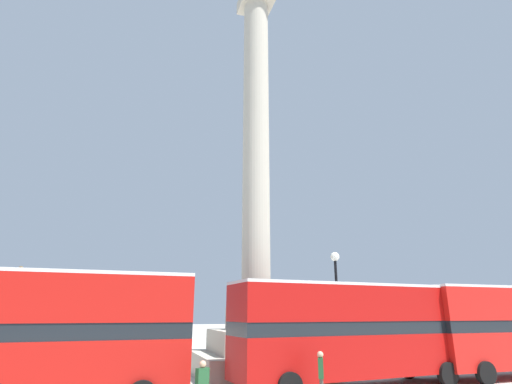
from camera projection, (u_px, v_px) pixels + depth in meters
The scene contains 7 objects.
ground_plane at pixel (256, 376), 20.30m from camera, with size 200.00×200.00×0.00m, color #ADA89E.
monument_column at pixel (256, 244), 22.28m from camera, with size 6.11×6.11×24.93m.
bus_b at pixel (31, 332), 13.39m from camera, with size 10.53×3.03×4.48m.
bus_c at pixel (354, 329), 17.82m from camera, with size 11.45×3.55×4.36m.
equestrian_statue at pixel (8, 344), 21.09m from camera, with size 3.43×2.48×5.60m.
street_lamp at pixel (337, 301), 20.04m from camera, with size 0.46×0.46×6.13m.
pedestrian_by_plinth at pixel (321, 374), 14.34m from camera, with size 0.37×0.49×1.75m.
Camera 1 is at (-6.77, -21.10, 3.08)m, focal length 28.00 mm.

